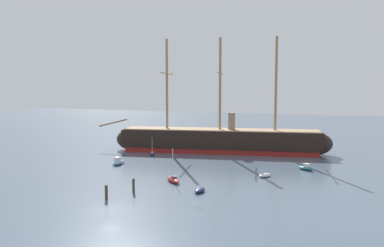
{
  "coord_description": "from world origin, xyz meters",
  "views": [
    {
      "loc": [
        27.9,
        -39.95,
        15.72
      ],
      "look_at": [
        -1.93,
        32.73,
        8.49
      ],
      "focal_mm": 34.97,
      "sensor_mm": 36.0,
      "label": 1
    }
  ],
  "objects_px": {
    "dinghy_foreground_right": "(200,190)",
    "seagull_in_flight": "(171,73)",
    "sailboat_near_centre": "(173,179)",
    "dinghy_mid_right": "(265,175)",
    "mooring_piling_left_pair": "(106,192)",
    "motorboat_distant_centre": "(249,143)",
    "mooring_piling_nearest": "(134,186)",
    "motorboat_alongside_stern": "(306,168)",
    "dinghy_far_left": "(141,142)",
    "sailboat_alongside_bow": "(152,154)",
    "motorboat_mid_left": "(118,162)",
    "tall_ship": "(220,140)"
  },
  "relations": [
    {
      "from": "dinghy_mid_right",
      "to": "sailboat_alongside_bow",
      "type": "height_order",
      "value": "sailboat_alongside_bow"
    },
    {
      "from": "dinghy_foreground_right",
      "to": "seagull_in_flight",
      "type": "bearing_deg",
      "value": 130.94
    },
    {
      "from": "motorboat_mid_left",
      "to": "mooring_piling_nearest",
      "type": "distance_m",
      "value": 22.26
    },
    {
      "from": "dinghy_foreground_right",
      "to": "mooring_piling_nearest",
      "type": "distance_m",
      "value": 10.13
    },
    {
      "from": "motorboat_distant_centre",
      "to": "sailboat_near_centre",
      "type": "bearing_deg",
      "value": -91.78
    },
    {
      "from": "mooring_piling_left_pair",
      "to": "seagull_in_flight",
      "type": "height_order",
      "value": "seagull_in_flight"
    },
    {
      "from": "mooring_piling_nearest",
      "to": "mooring_piling_left_pair",
      "type": "relative_size",
      "value": 1.05
    },
    {
      "from": "motorboat_alongside_stern",
      "to": "mooring_piling_left_pair",
      "type": "distance_m",
      "value": 39.54
    },
    {
      "from": "dinghy_foreground_right",
      "to": "seagull_in_flight",
      "type": "height_order",
      "value": "seagull_in_flight"
    },
    {
      "from": "dinghy_mid_right",
      "to": "seagull_in_flight",
      "type": "distance_m",
      "value": 25.51
    },
    {
      "from": "motorboat_mid_left",
      "to": "mooring_piling_left_pair",
      "type": "relative_size",
      "value": 1.89
    },
    {
      "from": "sailboat_near_centre",
      "to": "dinghy_foreground_right",
      "type": "bearing_deg",
      "value": -32.58
    },
    {
      "from": "motorboat_distant_centre",
      "to": "mooring_piling_left_pair",
      "type": "height_order",
      "value": "mooring_piling_left_pair"
    },
    {
      "from": "mooring_piling_left_pair",
      "to": "seagull_in_flight",
      "type": "bearing_deg",
      "value": 88.33
    },
    {
      "from": "motorboat_mid_left",
      "to": "dinghy_mid_right",
      "type": "bearing_deg",
      "value": 0.96
    },
    {
      "from": "dinghy_far_left",
      "to": "seagull_in_flight",
      "type": "height_order",
      "value": "seagull_in_flight"
    },
    {
      "from": "motorboat_mid_left",
      "to": "motorboat_distant_centre",
      "type": "xyz_separation_m",
      "value": [
        18.49,
        38.76,
        -0.12
      ]
    },
    {
      "from": "tall_ship",
      "to": "motorboat_mid_left",
      "type": "xyz_separation_m",
      "value": [
        -14.93,
        -22.5,
        -2.5
      ]
    },
    {
      "from": "sailboat_near_centre",
      "to": "mooring_piling_left_pair",
      "type": "xyz_separation_m",
      "value": [
        -4.59,
        -12.68,
        0.56
      ]
    },
    {
      "from": "mooring_piling_left_pair",
      "to": "dinghy_mid_right",
      "type": "bearing_deg",
      "value": 50.75
    },
    {
      "from": "motorboat_mid_left",
      "to": "tall_ship",
      "type": "bearing_deg",
      "value": 56.43
    },
    {
      "from": "sailboat_alongside_bow",
      "to": "seagull_in_flight",
      "type": "height_order",
      "value": "seagull_in_flight"
    },
    {
      "from": "sailboat_near_centre",
      "to": "seagull_in_flight",
      "type": "height_order",
      "value": "seagull_in_flight"
    },
    {
      "from": "motorboat_mid_left",
      "to": "motorboat_alongside_stern",
      "type": "height_order",
      "value": "motorboat_mid_left"
    },
    {
      "from": "dinghy_foreground_right",
      "to": "dinghy_mid_right",
      "type": "bearing_deg",
      "value": 62.22
    },
    {
      "from": "motorboat_mid_left",
      "to": "mooring_piling_nearest",
      "type": "relative_size",
      "value": 1.8
    },
    {
      "from": "mooring_piling_nearest",
      "to": "mooring_piling_left_pair",
      "type": "bearing_deg",
      "value": -110.67
    },
    {
      "from": "motorboat_alongside_stern",
      "to": "seagull_in_flight",
      "type": "distance_m",
      "value": 31.83
    },
    {
      "from": "dinghy_mid_right",
      "to": "seagull_in_flight",
      "type": "relative_size",
      "value": 2.49
    },
    {
      "from": "tall_ship",
      "to": "mooring_piling_nearest",
      "type": "xyz_separation_m",
      "value": [
        -0.8,
        -39.69,
        -1.99
      ]
    },
    {
      "from": "tall_ship",
      "to": "mooring_piling_left_pair",
      "type": "xyz_separation_m",
      "value": [
        -2.52,
        -44.26,
        -2.04
      ]
    },
    {
      "from": "motorboat_mid_left",
      "to": "mooring_piling_left_pair",
      "type": "distance_m",
      "value": 25.05
    },
    {
      "from": "motorboat_alongside_stern",
      "to": "dinghy_far_left",
      "type": "height_order",
      "value": "motorboat_alongside_stern"
    },
    {
      "from": "sailboat_near_centre",
      "to": "mooring_piling_nearest",
      "type": "bearing_deg",
      "value": -109.49
    },
    {
      "from": "tall_ship",
      "to": "seagull_in_flight",
      "type": "height_order",
      "value": "tall_ship"
    },
    {
      "from": "sailboat_near_centre",
      "to": "motorboat_distant_centre",
      "type": "relative_size",
      "value": 1.79
    },
    {
      "from": "motorboat_mid_left",
      "to": "motorboat_distant_centre",
      "type": "relative_size",
      "value": 1.23
    },
    {
      "from": "tall_ship",
      "to": "dinghy_far_left",
      "type": "xyz_separation_m",
      "value": [
        -25.92,
        6.11,
        -2.77
      ]
    },
    {
      "from": "sailboat_near_centre",
      "to": "mooring_piling_left_pair",
      "type": "height_order",
      "value": "sailboat_near_centre"
    },
    {
      "from": "sailboat_alongside_bow",
      "to": "motorboat_alongside_stern",
      "type": "relative_size",
      "value": 1.26
    },
    {
      "from": "dinghy_mid_right",
      "to": "mooring_piling_nearest",
      "type": "bearing_deg",
      "value": -132.94
    },
    {
      "from": "seagull_in_flight",
      "to": "dinghy_far_left",
      "type": "bearing_deg",
      "value": 128.85
    },
    {
      "from": "dinghy_far_left",
      "to": "mooring_piling_nearest",
      "type": "xyz_separation_m",
      "value": [
        25.12,
        -45.8,
        0.77
      ]
    },
    {
      "from": "sailboat_alongside_bow",
      "to": "mooring_piling_left_pair",
      "type": "relative_size",
      "value": 2.07
    },
    {
      "from": "dinghy_mid_right",
      "to": "dinghy_foreground_right",
      "type": "bearing_deg",
      "value": -117.78
    },
    {
      "from": "dinghy_far_left",
      "to": "motorboat_alongside_stern",
      "type": "bearing_deg",
      "value": -21.99
    },
    {
      "from": "tall_ship",
      "to": "mooring_piling_nearest",
      "type": "distance_m",
      "value": 39.75
    },
    {
      "from": "sailboat_near_centre",
      "to": "motorboat_distant_centre",
      "type": "bearing_deg",
      "value": 88.22
    },
    {
      "from": "motorboat_alongside_stern",
      "to": "motorboat_distant_centre",
      "type": "xyz_separation_m",
      "value": [
        -18.42,
        29.5,
        -0.01
      ]
    },
    {
      "from": "dinghy_foreground_right",
      "to": "motorboat_mid_left",
      "type": "bearing_deg",
      "value": 150.62
    }
  ]
}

